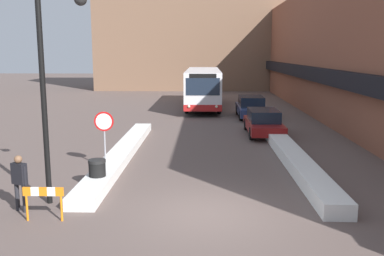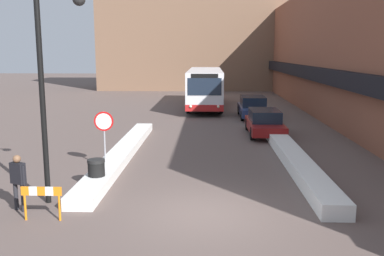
# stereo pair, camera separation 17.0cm
# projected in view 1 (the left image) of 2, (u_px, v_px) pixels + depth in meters

# --- Properties ---
(ground_plane) EXTENTS (160.00, 160.00, 0.00)m
(ground_plane) POSITION_uv_depth(u_px,v_px,m) (206.00, 214.00, 12.01)
(ground_plane) COLOR brown
(building_row_right) EXTENTS (5.50, 60.00, 9.23)m
(building_row_right) POSITION_uv_depth(u_px,v_px,m) (328.00, 51.00, 34.54)
(building_row_right) COLOR brown
(building_row_right) RESTS_ON ground_plane
(building_backdrop_far) EXTENTS (26.00, 8.00, 16.14)m
(building_backdrop_far) POSITION_uv_depth(u_px,v_px,m) (205.00, 22.00, 52.17)
(building_backdrop_far) COLOR brown
(building_backdrop_far) RESTS_ON ground_plane
(snow_bank_left) EXTENTS (0.90, 13.05, 0.38)m
(snow_bank_left) POSITION_uv_depth(u_px,v_px,m) (122.00, 153.00, 18.51)
(snow_bank_left) COLOR silver
(snow_bank_left) RESTS_ON ground_plane
(snow_bank_right) EXTENTS (0.90, 13.18, 0.48)m
(snow_bank_right) POSITION_uv_depth(u_px,v_px,m) (291.00, 155.00, 17.87)
(snow_bank_right) COLOR silver
(snow_bank_right) RESTS_ON ground_plane
(city_bus) EXTENTS (2.68, 12.08, 3.08)m
(city_bus) POSITION_uv_depth(u_px,v_px,m) (203.00, 87.00, 35.11)
(city_bus) COLOR silver
(city_bus) RESTS_ON ground_plane
(parked_car_front) EXTENTS (1.82, 4.59, 1.38)m
(parked_car_front) POSITION_uv_depth(u_px,v_px,m) (263.00, 122.00, 23.45)
(parked_car_front) COLOR maroon
(parked_car_front) RESTS_ON ground_plane
(parked_car_back) EXTENTS (1.87, 4.78, 1.47)m
(parked_car_back) POSITION_uv_depth(u_px,v_px,m) (251.00, 107.00, 29.70)
(parked_car_back) COLOR navy
(parked_car_back) RESTS_ON ground_plane
(stop_sign) EXTENTS (0.76, 0.08, 2.23)m
(stop_sign) POSITION_uv_depth(u_px,v_px,m) (104.00, 127.00, 16.49)
(stop_sign) COLOR gray
(stop_sign) RESTS_ON ground_plane
(street_lamp) EXTENTS (1.46, 0.36, 6.22)m
(street_lamp) POSITION_uv_depth(u_px,v_px,m) (52.00, 74.00, 12.20)
(street_lamp) COLOR black
(street_lamp) RESTS_ON ground_plane
(pedestrian) EXTENTS (0.49, 0.37, 1.64)m
(pedestrian) POSITION_uv_depth(u_px,v_px,m) (19.00, 178.00, 12.03)
(pedestrian) COLOR #232328
(pedestrian) RESTS_ON ground_plane
(trash_bin) EXTENTS (0.59, 0.59, 0.95)m
(trash_bin) POSITION_uv_depth(u_px,v_px,m) (97.00, 173.00, 14.30)
(trash_bin) COLOR black
(trash_bin) RESTS_ON ground_plane
(construction_barricade) EXTENTS (1.10, 0.06, 0.94)m
(construction_barricade) POSITION_uv_depth(u_px,v_px,m) (44.00, 197.00, 11.39)
(construction_barricade) COLOR orange
(construction_barricade) RESTS_ON ground_plane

